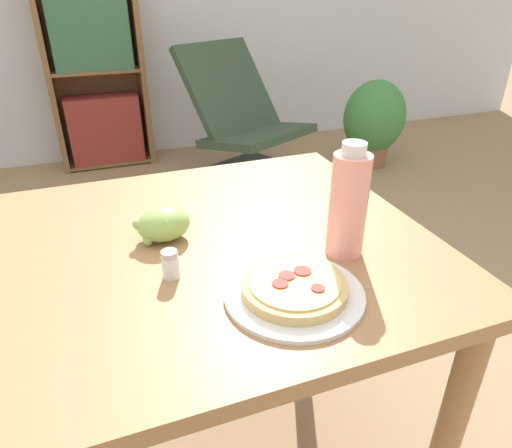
% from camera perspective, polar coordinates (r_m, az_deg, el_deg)
% --- Properties ---
extents(ground_plane, '(14.00, 14.00, 0.00)m').
position_cam_1_polar(ground_plane, '(1.60, -10.56, -23.28)').
color(ground_plane, '#9E7F5B').
extents(dining_table, '(1.04, 0.87, 0.73)m').
position_cam_1_polar(dining_table, '(1.07, -7.24, -7.25)').
color(dining_table, '#A37549').
rests_on(dining_table, ground_plane).
extents(pizza_on_plate, '(0.26, 0.26, 0.04)m').
position_cam_1_polar(pizza_on_plate, '(0.84, 4.81, -8.17)').
color(pizza_on_plate, white).
rests_on(pizza_on_plate, dining_table).
extents(grape_bunch, '(0.12, 0.09, 0.08)m').
position_cam_1_polar(grape_bunch, '(1.02, -11.59, -0.01)').
color(grape_bunch, '#93BC5B').
rests_on(grape_bunch, dining_table).
extents(drink_bottle, '(0.08, 0.08, 0.24)m').
position_cam_1_polar(drink_bottle, '(0.94, 11.46, 2.47)').
color(drink_bottle, pink).
rests_on(drink_bottle, dining_table).
extents(salt_shaker, '(0.03, 0.03, 0.06)m').
position_cam_1_polar(salt_shaker, '(0.90, -10.65, -4.99)').
color(salt_shaker, white).
rests_on(salt_shaker, dining_table).
extents(lounge_chair_far, '(0.83, 0.94, 0.88)m').
position_cam_1_polar(lounge_chair_far, '(3.04, -1.17, 10.21)').
color(lounge_chair_far, black).
rests_on(lounge_chair_far, ground_plane).
extents(bookshelf, '(0.64, 0.29, 1.35)m').
position_cam_1_polar(bookshelf, '(3.51, -19.24, 16.83)').
color(bookshelf, brown).
rests_on(bookshelf, ground_plane).
extents(potted_plant_floor, '(0.46, 0.39, 0.62)m').
position_cam_1_polar(potted_plant_floor, '(3.46, 14.54, 12.36)').
color(potted_plant_floor, '#8E5B42').
rests_on(potted_plant_floor, ground_plane).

